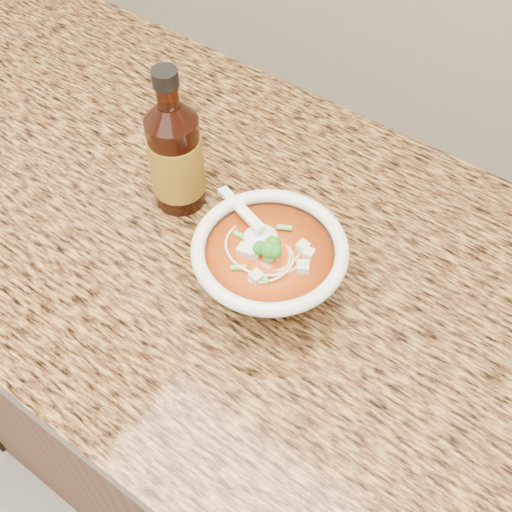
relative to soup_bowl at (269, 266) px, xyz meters
The scene contains 4 objects.
cabinet 0.52m from the soup_bowl, 148.09° to the left, with size 4.00×0.65×0.86m, color #351E10.
counter_slab 0.11m from the soup_bowl, 148.09° to the left, with size 4.00×0.68×0.04m, color olive.
soup_bowl is the anchor object (origin of this frame).
hot_sauce_bottle 0.20m from the soup_bowl, 164.72° to the left, with size 0.09×0.09×0.22m.
Camera 1 is at (0.33, 1.24, 1.57)m, focal length 45.00 mm.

